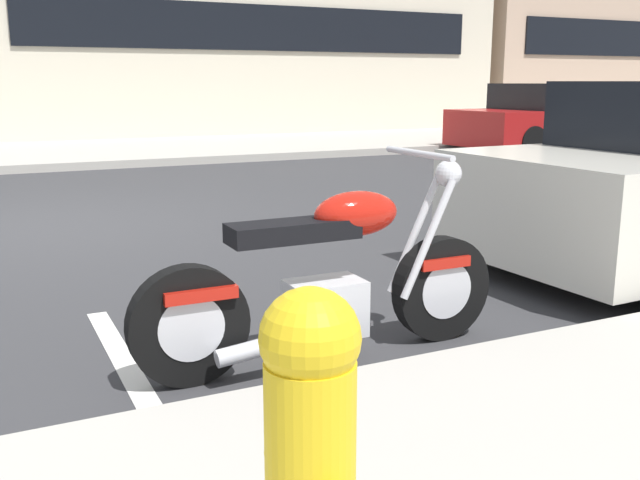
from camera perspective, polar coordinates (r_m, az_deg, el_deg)
The scene contains 6 objects.
ground_plane at distance 7.85m, azimuth -20.82°, elevation 0.96°, with size 260.00×260.00×0.00m, color #333335.
sidewalk_far_curb at distance 19.65m, azimuth 14.37°, elevation 8.07°, with size 120.00×5.00×0.14m, color #ADA89E.
parking_stall_stripe at distance 3.83m, azimuth -14.76°, elevation -10.28°, with size 0.12×2.20×0.01m, color silver.
parked_motorcycle at distance 3.79m, azimuth 0.77°, elevation -3.49°, with size 2.08×0.62×1.10m.
car_opposite_curb at distance 16.26m, azimuth 18.20°, elevation 9.10°, with size 4.61×2.06×1.41m.
fire_hydrant at distance 1.78m, azimuth -0.77°, elevation -16.47°, with size 0.24×0.36×0.87m.
Camera 1 is at (-0.62, -7.69, 1.46)m, focal length 40.27 mm.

